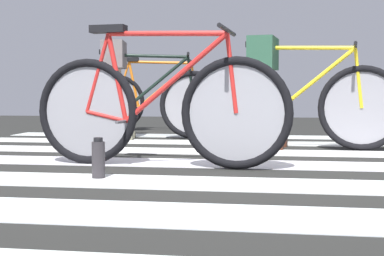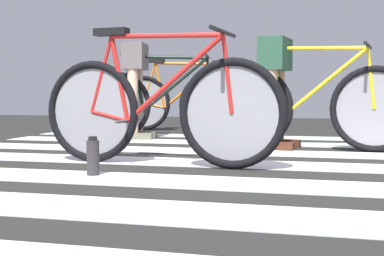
{
  "view_description": "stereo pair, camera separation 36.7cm",
  "coord_description": "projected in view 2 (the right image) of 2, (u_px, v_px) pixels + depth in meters",
  "views": [
    {
      "loc": [
        0.27,
        -3.48,
        0.51
      ],
      "look_at": [
        -0.23,
        0.03,
        0.27
      ],
      "focal_mm": 49.35,
      "sensor_mm": 36.0,
      "label": 1
    },
    {
      "loc": [
        0.64,
        -3.48,
        0.51
      ],
      "look_at": [
        -0.23,
        0.03,
        0.27
      ],
      "focal_mm": 49.35,
      "sensor_mm": 36.0,
      "label": 2
    }
  ],
  "objects": [
    {
      "name": "ground",
      "position": [
        225.0,
        167.0,
        3.56
      ],
      "size": [
        18.0,
        14.0,
        0.02
      ],
      "color": "black"
    },
    {
      "name": "crosswalk_markings",
      "position": [
        225.0,
        164.0,
        3.63
      ],
      "size": [
        5.41,
        4.97,
        0.0
      ],
      "color": "silver",
      "rests_on": "ground"
    },
    {
      "name": "bicycle_1_of_4",
      "position": [
        158.0,
        108.0,
        3.54
      ],
      "size": [
        1.73,
        0.52,
        0.93
      ],
      "rotation": [
        0.0,
        0.0,
        -0.1
      ],
      "color": "black",
      "rests_on": "ground"
    },
    {
      "name": "bicycle_2_of_4",
      "position": [
        311.0,
        105.0,
        4.51
      ],
      "size": [
        1.72,
        0.53,
        0.93
      ],
      "rotation": [
        0.0,
        0.0,
        -0.15
      ],
      "color": "black",
      "rests_on": "ground"
    },
    {
      "name": "cyclist_2_of_4",
      "position": [
        276.0,
        77.0,
        4.62
      ],
      "size": [
        0.37,
        0.44,
        0.97
      ],
      "rotation": [
        0.0,
        0.0,
        -0.15
      ],
      "color": "tan",
      "rests_on": "ground"
    },
    {
      "name": "bicycle_3_of_4",
      "position": [
        165.0,
        103.0,
        5.63
      ],
      "size": [
        1.72,
        0.53,
        0.93
      ],
      "rotation": [
        0.0,
        0.0,
        0.16
      ],
      "color": "black",
      "rests_on": "ground"
    },
    {
      "name": "cyclist_3_of_4",
      "position": [
        136.0,
        77.0,
        5.64
      ],
      "size": [
        0.37,
        0.44,
        1.02
      ],
      "rotation": [
        0.0,
        0.0,
        0.16
      ],
      "color": "beige",
      "rests_on": "ground"
    },
    {
      "name": "bicycle_4_of_4",
      "position": [
        181.0,
        101.0,
        6.81
      ],
      "size": [
        1.74,
        0.52,
        0.93
      ],
      "rotation": [
        0.0,
        0.0,
        0.07
      ],
      "color": "black",
      "rests_on": "ground"
    },
    {
      "name": "water_bottle",
      "position": [
        93.0,
        157.0,
        3.11
      ],
      "size": [
        0.07,
        0.07,
        0.23
      ],
      "color": "#2E2B2F",
      "rests_on": "ground"
    }
  ]
}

